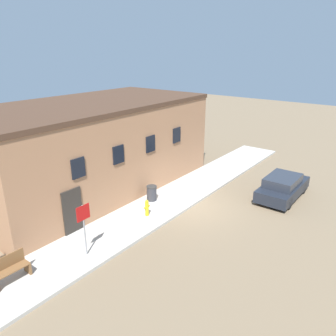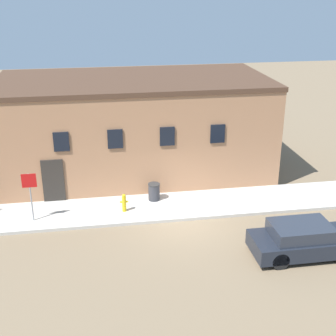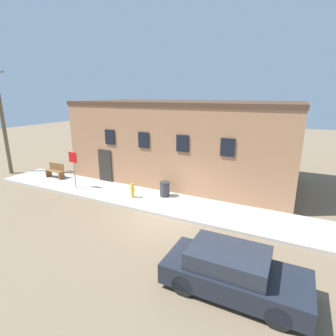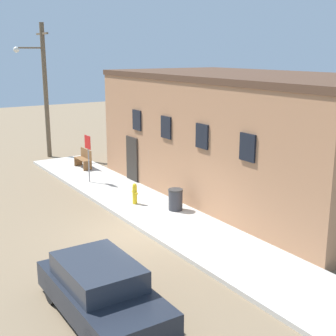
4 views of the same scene
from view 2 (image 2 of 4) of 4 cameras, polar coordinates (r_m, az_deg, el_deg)
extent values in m
plane|color=#7A664C|center=(20.58, 1.84, -6.52)|extent=(80.00, 80.00, 0.00)
cube|color=#BCB7AD|center=(21.75, 1.14, -4.65)|extent=(24.04, 2.76, 0.14)
cube|color=#A87551|center=(25.09, -4.10, 4.85)|extent=(13.83, 6.79, 4.91)
cube|color=#4C3323|center=(24.46, -4.26, 10.63)|extent=(13.93, 6.89, 0.24)
cube|color=black|center=(21.61, -12.88, 3.14)|extent=(0.70, 0.08, 0.90)
cube|color=black|center=(21.58, -6.46, 3.54)|extent=(0.70, 0.08, 0.90)
cube|color=black|center=(21.81, -0.09, 3.89)|extent=(0.70, 0.08, 0.90)
cube|color=black|center=(22.31, 6.07, 4.18)|extent=(0.70, 0.08, 0.90)
cube|color=#2D2823|center=(22.34, -13.79, -1.67)|extent=(1.00, 0.08, 2.20)
cylinder|color=gold|center=(21.07, -5.37, -4.39)|extent=(0.18, 0.18, 0.71)
sphere|color=gold|center=(20.89, -5.41, -3.40)|extent=(0.16, 0.16, 0.16)
cylinder|color=gold|center=(21.01, -5.76, -4.15)|extent=(0.10, 0.08, 0.08)
cylinder|color=gold|center=(21.03, -4.99, -4.10)|extent=(0.10, 0.08, 0.08)
cylinder|color=gray|center=(20.71, -16.36, -3.46)|extent=(0.06, 0.06, 2.18)
cube|color=red|center=(20.38, -16.60, -1.49)|extent=(0.61, 0.02, 0.61)
cylinder|color=#333338|center=(22.04, -1.71, -2.98)|extent=(0.54, 0.54, 0.76)
cylinder|color=#2D2D2D|center=(21.87, -1.72, -2.01)|extent=(0.56, 0.56, 0.06)
cylinder|color=black|center=(20.00, 18.60, -7.60)|extent=(0.66, 0.20, 0.66)
cylinder|color=black|center=(19.01, 11.75, -8.47)|extent=(0.66, 0.20, 0.66)
cylinder|color=black|center=(17.78, 13.53, -10.95)|extent=(0.66, 0.20, 0.66)
cube|color=#1E232D|center=(18.79, 16.28, -8.77)|extent=(4.08, 1.77, 0.62)
cube|color=#282D38|center=(18.43, 15.88, -7.33)|extent=(2.24, 1.56, 0.51)
camera|label=1|loc=(13.52, -55.21, 4.53)|focal=35.00mm
camera|label=3|loc=(12.52, 36.40, -2.41)|focal=28.00mm
camera|label=4|loc=(20.02, 47.73, 3.83)|focal=50.00mm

